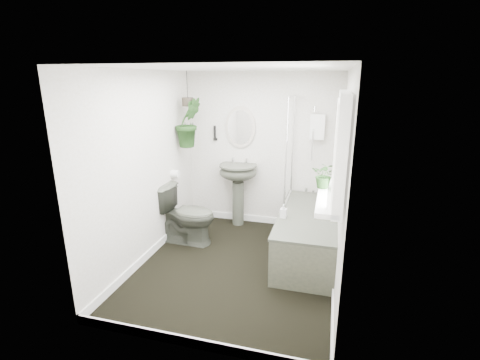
# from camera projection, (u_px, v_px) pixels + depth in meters

# --- Properties ---
(floor) EXTENTS (2.30, 2.80, 0.02)m
(floor) POSITION_uv_depth(u_px,v_px,m) (237.00, 266.00, 4.25)
(floor) COLOR black
(floor) RESTS_ON ground
(ceiling) EXTENTS (2.30, 2.80, 0.02)m
(ceiling) POSITION_uv_depth(u_px,v_px,m) (236.00, 67.00, 3.59)
(ceiling) COLOR white
(ceiling) RESTS_ON ground
(wall_back) EXTENTS (2.30, 0.02, 2.30)m
(wall_back) POSITION_uv_depth(u_px,v_px,m) (262.00, 151.00, 5.23)
(wall_back) COLOR silver
(wall_back) RESTS_ON ground
(wall_front) EXTENTS (2.30, 0.02, 2.30)m
(wall_front) POSITION_uv_depth(u_px,v_px,m) (186.00, 224.00, 2.61)
(wall_front) COLOR silver
(wall_front) RESTS_ON ground
(wall_left) EXTENTS (0.02, 2.80, 2.30)m
(wall_left) POSITION_uv_depth(u_px,v_px,m) (145.00, 168.00, 4.21)
(wall_left) COLOR silver
(wall_left) RESTS_ON ground
(wall_right) EXTENTS (0.02, 2.80, 2.30)m
(wall_right) POSITION_uv_depth(u_px,v_px,m) (343.00, 183.00, 3.63)
(wall_right) COLOR silver
(wall_right) RESTS_ON ground
(skirting) EXTENTS (2.30, 2.80, 0.10)m
(skirting) POSITION_uv_depth(u_px,v_px,m) (237.00, 262.00, 4.23)
(skirting) COLOR white
(skirting) RESTS_ON floor
(bathtub) EXTENTS (0.72, 1.72, 0.58)m
(bathtub) POSITION_uv_depth(u_px,v_px,m) (308.00, 234.00, 4.43)
(bathtub) COLOR #404439
(bathtub) RESTS_ON floor
(bath_screen) EXTENTS (0.04, 0.72, 1.40)m
(bath_screen) POSITION_uv_depth(u_px,v_px,m) (290.00, 149.00, 4.68)
(bath_screen) COLOR silver
(bath_screen) RESTS_ON bathtub
(shower_box) EXTENTS (0.20, 0.10, 0.35)m
(shower_box) POSITION_uv_depth(u_px,v_px,m) (317.00, 127.00, 4.85)
(shower_box) COLOR white
(shower_box) RESTS_ON wall_back
(oval_mirror) EXTENTS (0.46, 0.03, 0.62)m
(oval_mirror) POSITION_uv_depth(u_px,v_px,m) (240.00, 127.00, 5.17)
(oval_mirror) COLOR #B8AD9E
(oval_mirror) RESTS_ON wall_back
(wall_sconce) EXTENTS (0.04, 0.04, 0.22)m
(wall_sconce) POSITION_uv_depth(u_px,v_px,m) (215.00, 133.00, 5.29)
(wall_sconce) COLOR black
(wall_sconce) RESTS_ON wall_back
(toilet_roll_holder) EXTENTS (0.11, 0.11, 0.11)m
(toilet_roll_holder) POSITION_uv_depth(u_px,v_px,m) (175.00, 174.00, 4.91)
(toilet_roll_holder) COLOR white
(toilet_roll_holder) RESTS_ON wall_left
(window_recess) EXTENTS (0.08, 1.00, 0.90)m
(window_recess) POSITION_uv_depth(u_px,v_px,m) (341.00, 148.00, 2.86)
(window_recess) COLOR white
(window_recess) RESTS_ON wall_right
(window_sill) EXTENTS (0.18, 1.00, 0.04)m
(window_sill) POSITION_uv_depth(u_px,v_px,m) (328.00, 195.00, 2.99)
(window_sill) COLOR white
(window_sill) RESTS_ON wall_right
(window_blinds) EXTENTS (0.01, 0.86, 0.76)m
(window_blinds) POSITION_uv_depth(u_px,v_px,m) (335.00, 148.00, 2.87)
(window_blinds) COLOR white
(window_blinds) RESTS_ON wall_right
(toilet) EXTENTS (0.81, 0.48, 0.82)m
(toilet) POSITION_uv_depth(u_px,v_px,m) (186.00, 214.00, 4.77)
(toilet) COLOR #404439
(toilet) RESTS_ON floor
(pedestal_sink) EXTENTS (0.67, 0.61, 0.97)m
(pedestal_sink) POSITION_uv_depth(u_px,v_px,m) (238.00, 195.00, 5.34)
(pedestal_sink) COLOR #404439
(pedestal_sink) RESTS_ON floor
(sill_plant) EXTENTS (0.25, 0.23, 0.24)m
(sill_plant) POSITION_uv_depth(u_px,v_px,m) (325.00, 175.00, 3.10)
(sill_plant) COLOR black
(sill_plant) RESTS_ON window_sill
(hanging_plant) EXTENTS (0.49, 0.49, 0.69)m
(hanging_plant) POSITION_uv_depth(u_px,v_px,m) (189.00, 123.00, 4.92)
(hanging_plant) COLOR black
(hanging_plant) RESTS_ON ceiling
(soap_bottle) EXTENTS (0.08, 0.08, 0.17)m
(soap_bottle) POSITION_uv_depth(u_px,v_px,m) (283.00, 211.00, 4.18)
(soap_bottle) COLOR black
(soap_bottle) RESTS_ON bathtub
(hanging_pot) EXTENTS (0.16, 0.16, 0.12)m
(hanging_pot) POSITION_uv_depth(u_px,v_px,m) (188.00, 102.00, 4.84)
(hanging_pot) COLOR #2F2921
(hanging_pot) RESTS_ON ceiling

